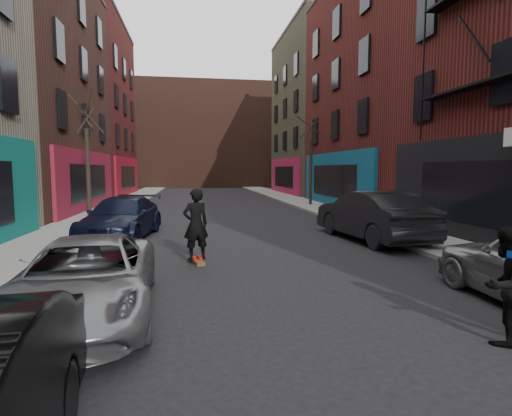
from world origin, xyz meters
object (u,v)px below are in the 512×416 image
object	(u,v)px
parked_right_end	(371,216)
pedestrian	(506,285)
skateboarder	(196,224)
parked_left_end	(122,218)
tree_left_far	(87,149)
skateboard	(196,261)
parked_left_far	(86,279)
tree_right_far	(311,152)

from	to	relation	value
parked_right_end	pedestrian	world-z (taller)	parked_right_end
skateboarder	parked_left_end	bearing A→B (deg)	-77.19
tree_left_far	skateboard	world-z (taller)	tree_left_far
parked_left_far	parked_left_end	size ratio (longest dim) A/B	0.93
skateboarder	tree_right_far	bearing A→B (deg)	-135.09
tree_right_far	parked_left_end	distance (m)	15.08
tree_left_far	skateboarder	world-z (taller)	tree_left_far
skateboard	skateboarder	world-z (taller)	skateboarder
tree_right_far	parked_left_far	xyz separation A→B (m)	(-9.40, -18.59, -2.89)
parked_left_end	skateboarder	bearing A→B (deg)	-51.16
parked_left_end	skateboarder	world-z (taller)	skateboarder
tree_right_far	parked_right_end	xyz separation A→B (m)	(-1.60, -12.56, -2.67)
parked_right_end	parked_left_far	bearing A→B (deg)	31.69
skateboard	pedestrian	distance (m)	6.99
parked_left_end	tree_right_far	bearing A→B (deg)	54.40
tree_right_far	skateboarder	distance (m)	17.03
tree_left_far	tree_right_far	xyz separation A→B (m)	(12.40, 6.00, 0.15)
skateboard	parked_left_far	bearing A→B (deg)	-135.49
tree_left_far	parked_left_end	distance (m)	5.91
parked_left_far	parked_right_end	bearing A→B (deg)	33.07
tree_right_far	skateboarder	bearing A→B (deg)	-116.75
parked_left_far	tree_left_far	bearing A→B (deg)	98.79
tree_left_far	parked_right_end	bearing A→B (deg)	-31.28
skateboard	pedestrian	xyz separation A→B (m)	(4.23, -5.52, 0.79)
skateboarder	pedestrian	distance (m)	6.95
pedestrian	parked_right_end	bearing A→B (deg)	-121.83
skateboarder	parked_right_end	bearing A→B (deg)	-175.79
skateboarder	tree_left_far	bearing A→B (deg)	-80.31
tree_right_far	parked_left_end	xyz separation A→B (m)	(-10.16, -10.78, -2.80)
tree_left_far	tree_right_far	world-z (taller)	tree_right_far
tree_right_far	parked_right_end	bearing A→B (deg)	-97.26
parked_left_far	parked_right_end	xyz separation A→B (m)	(7.80, 6.02, 0.21)
parked_left_end	parked_right_end	size ratio (longest dim) A/B	0.96
parked_left_end	skateboarder	xyz separation A→B (m)	(2.58, -4.26, 0.30)
parked_right_end	tree_right_far	bearing A→B (deg)	-103.25
tree_left_far	parked_right_end	world-z (taller)	tree_left_far
parked_left_end	parked_right_end	bearing A→B (deg)	-4.04
parked_right_end	pedestrian	distance (m)	8.19
parked_left_far	parked_left_end	world-z (taller)	parked_left_end
parked_left_end	skateboard	xyz separation A→B (m)	(2.58, -4.26, -0.68)
tree_right_far	skateboarder	world-z (taller)	tree_right_far
parked_left_far	parked_left_end	distance (m)	7.84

